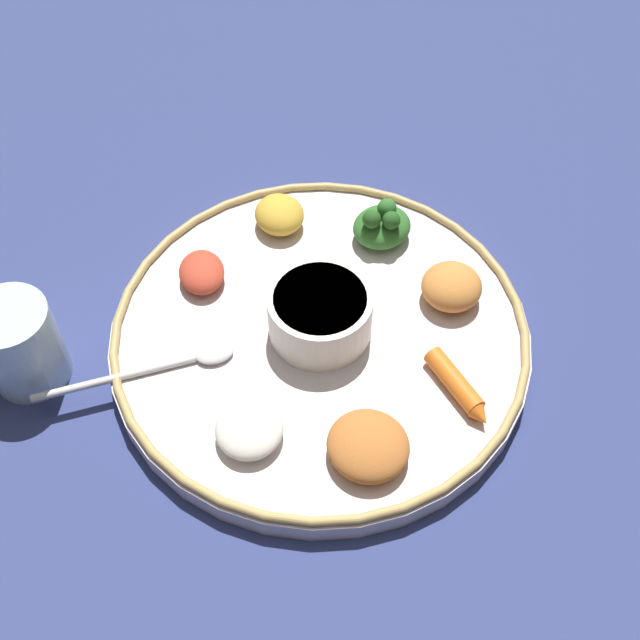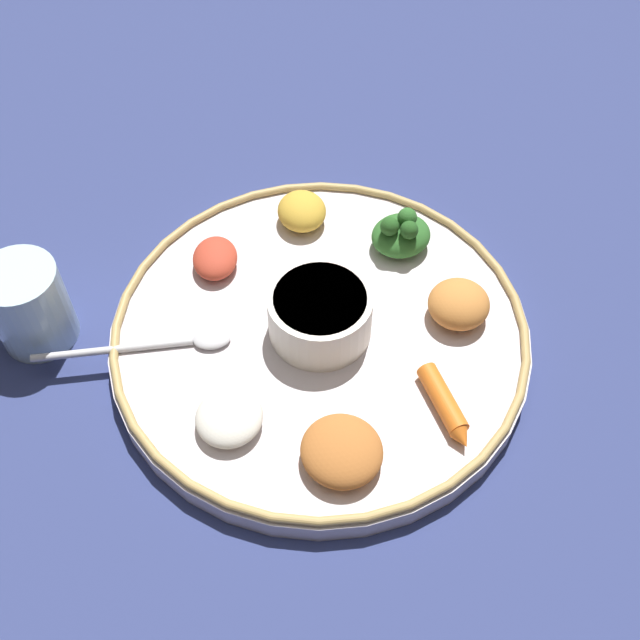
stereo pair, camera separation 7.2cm
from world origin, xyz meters
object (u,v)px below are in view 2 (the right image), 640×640
Objects in this scene: spoon at (164,344)px; greens_pile at (401,234)px; drinking_glass at (31,309)px; center_bowl at (320,313)px; carrot_near_spoon at (446,405)px.

spoon is 0.25m from greens_pile.
drinking_glass is (-0.31, 0.18, -0.00)m from greens_pile.
drinking_glass is (-0.18, 0.19, -0.01)m from center_bowl.
greens_pile reaches higher than carrot_near_spoon.
carrot_near_spoon is at bearing -126.61° from greens_pile.
carrot_near_spoon is (0.02, -0.14, -0.02)m from center_bowl.
center_bowl is 0.13m from greens_pile.
center_bowl is 0.14m from carrot_near_spoon.
carrot_near_spoon reaches higher than spoon.
drinking_glass is at bearing 120.54° from carrot_near_spoon.
drinking_glass reaches higher than greens_pile.
drinking_glass reaches higher than spoon.
drinking_glass reaches higher than carrot_near_spoon.
spoon is 2.04× the size of greens_pile.
greens_pile is at bearing -29.83° from drinking_glass.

